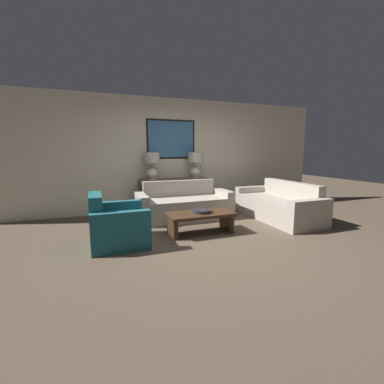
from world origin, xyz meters
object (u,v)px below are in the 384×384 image
object	(u,v)px
couch_by_back_wall	(184,205)
armchair_near_back_wall	(117,226)
console_table	(174,195)
coffee_table	(200,218)
table_lamp_left	(152,163)
decorative_bowl	(202,211)
couch_by_side	(278,206)
table_lamp_right	(195,162)

from	to	relation	value
couch_by_back_wall	armchair_near_back_wall	distance (m)	1.84
console_table	coffee_table	bearing A→B (deg)	-91.84
table_lamp_left	decorative_bowl	bearing A→B (deg)	-74.12
table_lamp_left	couch_by_back_wall	xyz separation A→B (m)	(0.53, -0.68, -0.88)
armchair_near_back_wall	coffee_table	bearing A→B (deg)	0.62
couch_by_side	decorative_bowl	xyz separation A→B (m)	(-1.89, -0.32, 0.12)
table_lamp_left	coffee_table	distance (m)	2.03
console_table	table_lamp_left	xyz separation A→B (m)	(-0.53, 0.00, 0.77)
coffee_table	decorative_bowl	world-z (taller)	decorative_bowl
couch_by_side	coffee_table	distance (m)	1.95
console_table	table_lamp_left	bearing A→B (deg)	180.00
coffee_table	armchair_near_back_wall	distance (m)	1.41
console_table	decorative_bowl	bearing A→B (deg)	-90.84
table_lamp_left	table_lamp_right	bearing A→B (deg)	0.00
decorative_bowl	couch_by_back_wall	bearing A→B (deg)	88.65
table_lamp_right	armchair_near_back_wall	xyz separation A→B (m)	(-1.99, -1.79, -0.87)
couch_by_side	coffee_table	bearing A→B (deg)	-170.50
couch_by_side	armchair_near_back_wall	bearing A→B (deg)	-174.22
couch_by_back_wall	armchair_near_back_wall	xyz separation A→B (m)	(-1.47, -1.11, 0.01)
console_table	armchair_near_back_wall	size ratio (longest dim) A/B	1.74
table_lamp_left	table_lamp_right	xyz separation A→B (m)	(1.06, 0.00, 0.00)
console_table	table_lamp_right	xyz separation A→B (m)	(0.53, 0.00, 0.77)
coffee_table	armchair_near_back_wall	size ratio (longest dim) A/B	1.23
couch_by_back_wall	armchair_near_back_wall	size ratio (longest dim) A/B	2.11
table_lamp_right	decorative_bowl	xyz separation A→B (m)	(-0.55, -1.77, -0.76)
armchair_near_back_wall	decorative_bowl	bearing A→B (deg)	0.78
couch_by_side	decorative_bowl	size ratio (longest dim) A/B	6.20
console_table	coffee_table	xyz separation A→B (m)	(-0.06, -1.77, -0.12)
table_lamp_right	armchair_near_back_wall	world-z (taller)	table_lamp_right
decorative_bowl	armchair_near_back_wall	size ratio (longest dim) A/B	0.34
console_table	couch_by_side	xyz separation A→B (m)	(1.87, -1.45, -0.11)
couch_by_side	couch_by_back_wall	bearing A→B (deg)	157.50
table_lamp_right	couch_by_side	bearing A→B (deg)	-47.27
console_table	table_lamp_left	distance (m)	0.93
coffee_table	decorative_bowl	xyz separation A→B (m)	(0.03, 0.00, 0.12)
table_lamp_right	couch_by_side	xyz separation A→B (m)	(1.34, -1.45, -0.88)
couch_by_back_wall	couch_by_side	world-z (taller)	same
coffee_table	couch_by_side	bearing A→B (deg)	9.50
console_table	armchair_near_back_wall	xyz separation A→B (m)	(-1.47, -1.79, -0.10)
table_lamp_right	couch_by_side	distance (m)	2.16
console_table	couch_by_side	world-z (taller)	couch_by_side
coffee_table	couch_by_back_wall	bearing A→B (deg)	87.02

